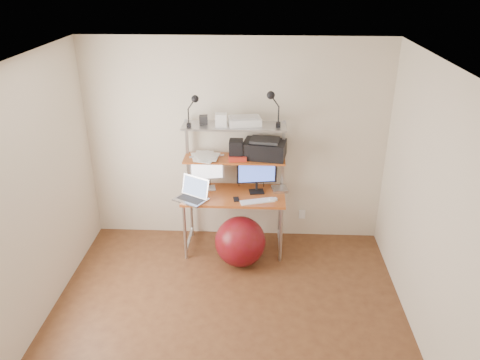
# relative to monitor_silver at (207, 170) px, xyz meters

# --- Properties ---
(room) EXTENTS (3.60, 3.60, 3.60)m
(room) POSITION_rel_monitor_silver_xyz_m (0.33, -1.59, 0.27)
(room) COLOR brown
(room) RESTS_ON ground
(computer_desk) EXTENTS (1.20, 0.60, 1.57)m
(computer_desk) POSITION_rel_monitor_silver_xyz_m (0.33, -0.08, -0.03)
(computer_desk) COLOR #B35D22
(computer_desk) RESTS_ON ground
(desktop) EXTENTS (1.20, 0.60, 0.00)m
(desktop) POSITION_rel_monitor_silver_xyz_m (0.33, -0.15, -0.24)
(desktop) COLOR #B35D22
(desktop) RESTS_ON computer_desk
(mid_shelf) EXTENTS (1.18, 0.34, 0.00)m
(mid_shelf) POSITION_rel_monitor_silver_xyz_m (0.33, -0.02, 0.17)
(mid_shelf) COLOR #B35D22
(mid_shelf) RESTS_ON computer_desk
(top_shelf) EXTENTS (1.18, 0.34, 0.00)m
(top_shelf) POSITION_rel_monitor_silver_xyz_m (0.33, -0.02, 0.57)
(top_shelf) COLOR #ADAEB2
(top_shelf) RESTS_ON computer_desk
(floor) EXTENTS (3.60, 3.60, 0.00)m
(floor) POSITION_rel_monitor_silver_xyz_m (0.33, -1.59, -0.98)
(floor) COLOR brown
(floor) RESTS_ON ground
(wall_outlet) EXTENTS (0.08, 0.01, 0.12)m
(wall_outlet) POSITION_rel_monitor_silver_xyz_m (1.18, 0.20, -0.68)
(wall_outlet) COLOR white
(wall_outlet) RESTS_ON room
(monitor_silver) EXTENTS (0.41, 0.18, 0.46)m
(monitor_silver) POSITION_rel_monitor_silver_xyz_m (0.00, 0.00, 0.00)
(monitor_silver) COLOR silver
(monitor_silver) RESTS_ON desktop
(monitor_black) EXTENTS (0.47, 0.16, 0.48)m
(monitor_black) POSITION_rel_monitor_silver_xyz_m (0.59, -0.06, -0.01)
(monitor_black) COLOR black
(monitor_black) RESTS_ON desktop
(laptop) EXTENTS (0.46, 0.43, 0.32)m
(laptop) POSITION_rel_monitor_silver_xyz_m (-0.14, -0.28, -0.19)
(laptop) COLOR #B4B4B9
(laptop) RESTS_ON desktop
(keyboard) EXTENTS (0.41, 0.22, 0.01)m
(keyboard) POSITION_rel_monitor_silver_xyz_m (0.60, -0.32, -0.24)
(keyboard) COLOR white
(keyboard) RESTS_ON desktop
(mouse) EXTENTS (0.10, 0.08, 0.02)m
(mouse) POSITION_rel_monitor_silver_xyz_m (0.79, -0.28, -0.23)
(mouse) COLOR white
(mouse) RESTS_ON desktop
(mac_mini) EXTENTS (0.21, 0.21, 0.03)m
(mac_mini) POSITION_rel_monitor_silver_xyz_m (0.87, -0.02, -0.23)
(mac_mini) COLOR #B4B4B9
(mac_mini) RESTS_ON desktop
(phone) EXTENTS (0.08, 0.13, 0.01)m
(phone) POSITION_rel_monitor_silver_xyz_m (0.36, -0.28, -0.24)
(phone) COLOR black
(phone) RESTS_ON desktop
(printer) EXTENTS (0.53, 0.40, 0.23)m
(printer) POSITION_rel_monitor_silver_xyz_m (0.68, 0.02, 0.28)
(printer) COLOR black
(printer) RESTS_ON mid_shelf
(nas_cube) EXTENTS (0.16, 0.16, 0.23)m
(nas_cube) POSITION_rel_monitor_silver_xyz_m (0.35, -0.04, 0.28)
(nas_cube) COLOR black
(nas_cube) RESTS_ON mid_shelf
(red_box) EXTENTS (0.22, 0.16, 0.06)m
(red_box) POSITION_rel_monitor_silver_xyz_m (0.37, -0.09, 0.20)
(red_box) COLOR #B72C1D
(red_box) RESTS_ON mid_shelf
(scanner) EXTENTS (0.40, 0.29, 0.10)m
(scanner) POSITION_rel_monitor_silver_xyz_m (0.44, 0.01, 0.61)
(scanner) COLOR white
(scanner) RESTS_ON top_shelf
(box_white) EXTENTS (0.13, 0.11, 0.15)m
(box_white) POSITION_rel_monitor_silver_xyz_m (0.18, -0.06, 0.64)
(box_white) COLOR white
(box_white) RESTS_ON top_shelf
(box_grey) EXTENTS (0.10, 0.10, 0.09)m
(box_grey) POSITION_rel_monitor_silver_xyz_m (-0.03, 0.02, 0.61)
(box_grey) COLOR #2A2A2C
(box_grey) RESTS_ON top_shelf
(clip_lamp_left) EXTENTS (0.15, 0.08, 0.37)m
(clip_lamp_left) POSITION_rel_monitor_silver_xyz_m (-0.11, -0.13, 0.84)
(clip_lamp_left) COLOR black
(clip_lamp_left) RESTS_ON top_shelf
(clip_lamp_right) EXTENTS (0.16, 0.09, 0.41)m
(clip_lamp_right) POSITION_rel_monitor_silver_xyz_m (0.75, -0.06, 0.86)
(clip_lamp_right) COLOR black
(clip_lamp_right) RESTS_ON top_shelf
(exercise_ball) EXTENTS (0.59, 0.59, 0.59)m
(exercise_ball) POSITION_rel_monitor_silver_xyz_m (0.42, -0.47, -0.69)
(exercise_ball) COLOR maroon
(exercise_ball) RESTS_ON floor
(paper_stack) EXTENTS (0.36, 0.40, 0.02)m
(paper_stack) POSITION_rel_monitor_silver_xyz_m (-0.02, -0.02, 0.18)
(paper_stack) COLOR white
(paper_stack) RESTS_ON mid_shelf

